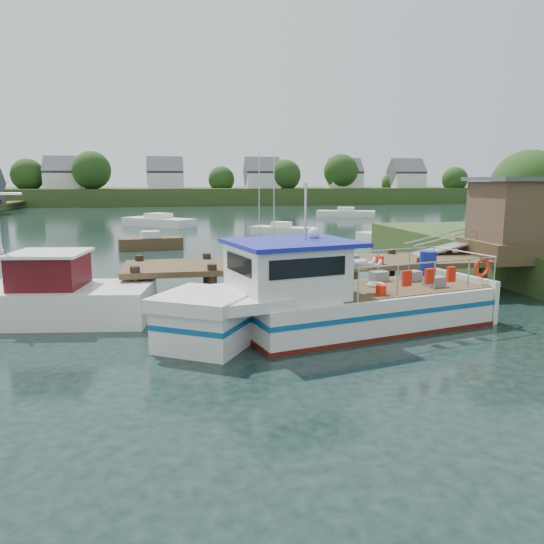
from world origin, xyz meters
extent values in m
plane|color=black|center=(0.00, 0.00, 0.00)|extent=(160.00, 160.00, 0.00)
cylinder|color=#332114|center=(14.00, 6.00, 1.52)|extent=(0.50, 0.50, 3.05)
sphere|color=#224016|center=(14.00, 6.00, 3.96)|extent=(3.90, 3.90, 3.90)
cube|color=#31461D|center=(0.00, 84.00, 1.40)|extent=(140.00, 24.00, 3.00)
cylinder|color=#332114|center=(-28.00, 79.00, 2.10)|extent=(0.60, 0.60, 4.20)
sphere|color=#224016|center=(-28.00, 79.00, 5.21)|extent=(5.54, 5.54, 5.54)
cylinder|color=#332114|center=(-17.00, 75.00, 2.40)|extent=(0.60, 0.60, 4.80)
sphere|color=#224016|center=(-17.00, 75.00, 5.95)|extent=(6.34, 6.34, 6.34)
cylinder|color=#332114|center=(-6.00, 77.00, 1.50)|extent=(0.60, 0.60, 3.00)
sphere|color=#224016|center=(-6.00, 77.00, 3.72)|extent=(3.96, 3.96, 3.96)
cylinder|color=#332114|center=(5.00, 79.00, 1.80)|extent=(0.60, 0.60, 3.60)
sphere|color=#224016|center=(5.00, 79.00, 4.46)|extent=(4.75, 4.75, 4.75)
cylinder|color=#332114|center=(16.00, 75.00, 2.10)|extent=(0.60, 0.60, 4.20)
sphere|color=#224016|center=(16.00, 75.00, 5.21)|extent=(5.54, 5.54, 5.54)
cylinder|color=#332114|center=(27.00, 77.00, 2.40)|extent=(0.60, 0.60, 4.80)
sphere|color=#224016|center=(27.00, 77.00, 5.95)|extent=(6.34, 6.34, 6.34)
cylinder|color=#332114|center=(38.00, 79.00, 1.50)|extent=(0.60, 0.60, 3.00)
sphere|color=#224016|center=(38.00, 79.00, 3.72)|extent=(3.96, 3.96, 3.96)
cylinder|color=#332114|center=(49.00, 75.00, 1.80)|extent=(0.60, 0.60, 3.60)
sphere|color=#224016|center=(49.00, 75.00, 4.46)|extent=(4.75, 4.75, 4.75)
cube|color=silver|center=(-22.00, 78.00, 4.00)|extent=(6.00, 5.00, 3.00)
cube|color=#47474C|center=(-22.00, 78.00, 5.90)|extent=(6.20, 5.09, 5.09)
cube|color=silver|center=(-5.00, 77.00, 4.00)|extent=(6.00, 5.00, 3.00)
cube|color=#47474C|center=(-5.00, 77.00, 5.90)|extent=(6.20, 5.09, 5.09)
cube|color=silver|center=(12.00, 76.00, 4.00)|extent=(6.00, 5.00, 3.00)
cube|color=#47474C|center=(12.00, 76.00, 5.90)|extent=(6.20, 5.09, 5.09)
cube|color=silver|center=(28.00, 78.00, 4.00)|extent=(6.00, 5.00, 3.00)
cube|color=#47474C|center=(28.00, 78.00, 5.90)|extent=(6.20, 5.09, 5.09)
cube|color=silver|center=(40.00, 77.00, 4.00)|extent=(6.00, 5.00, 3.00)
cube|color=#47474C|center=(40.00, 77.00, 5.90)|extent=(6.20, 5.09, 5.09)
cube|color=#493822|center=(-28.00, 64.00, 1.00)|extent=(2.20, 20.00, 0.25)
cube|color=#493822|center=(2.00, 0.00, 1.30)|extent=(16.00, 3.00, 0.20)
cylinder|color=black|center=(-5.50, -1.30, 0.65)|extent=(0.32, 0.32, 1.90)
cylinder|color=black|center=(-5.50, 1.30, 0.65)|extent=(0.32, 0.32, 1.90)
cylinder|color=black|center=(-3.00, -1.30, 0.65)|extent=(0.32, 0.32, 1.90)
cylinder|color=black|center=(-3.00, 1.30, 0.65)|extent=(0.32, 0.32, 1.90)
cylinder|color=black|center=(-0.50, -1.30, 0.65)|extent=(0.32, 0.32, 1.90)
cylinder|color=black|center=(-0.50, 1.30, 0.65)|extent=(0.32, 0.32, 1.90)
cylinder|color=black|center=(2.00, -1.30, 0.65)|extent=(0.32, 0.32, 1.90)
cylinder|color=black|center=(2.00, 1.30, 0.65)|extent=(0.32, 0.32, 1.90)
cylinder|color=black|center=(4.50, -1.30, 0.65)|extent=(0.32, 0.32, 1.90)
cylinder|color=black|center=(4.50, 1.30, 0.65)|extent=(0.32, 0.32, 1.90)
cylinder|color=black|center=(7.00, -1.30, 0.65)|extent=(0.32, 0.32, 1.90)
cylinder|color=black|center=(7.00, 1.30, 0.65)|extent=(0.32, 0.32, 1.90)
cylinder|color=black|center=(9.50, -1.30, 0.65)|extent=(0.32, 0.32, 1.90)
cylinder|color=black|center=(9.50, 1.30, 0.65)|extent=(0.32, 0.32, 1.90)
cube|color=#493822|center=(9.00, 0.00, 1.70)|extent=(3.20, 3.00, 0.60)
cube|color=#4F3C2C|center=(9.00, 0.00, 3.10)|extent=(2.60, 2.60, 2.40)
cube|color=#47474C|center=(9.00, 0.00, 4.40)|extent=(3.00, 3.00, 0.15)
cube|color=#A5A8AD|center=(6.70, 0.90, 1.65)|extent=(3.34, 0.90, 0.79)
cylinder|color=silver|center=(6.70, 0.50, 2.15)|extent=(3.34, 0.05, 0.76)
cylinder|color=silver|center=(6.70, 1.30, 2.15)|extent=(3.34, 0.05, 0.76)
cube|color=slate|center=(1.00, -1.00, 1.56)|extent=(0.60, 0.40, 0.30)
cube|color=slate|center=(2.00, -0.80, 1.56)|extent=(0.60, 0.40, 0.30)
cylinder|color=red|center=(3.00, -1.10, 1.55)|extent=(0.30, 0.30, 0.28)
cylinder|color=navy|center=(0.20, 0.90, 1.84)|extent=(0.56, 0.56, 0.85)
cube|color=silver|center=(1.28, -4.10, 0.57)|extent=(7.87, 4.58, 1.13)
cube|color=silver|center=(-3.51, -5.24, 0.57)|extent=(2.88, 2.88, 1.13)
cube|color=silver|center=(-3.51, -5.24, 1.28)|extent=(3.13, 3.17, 0.34)
cube|color=silver|center=(-2.56, -5.01, 1.25)|extent=(2.56, 3.18, 0.30)
cube|color=#11508B|center=(1.28, -4.10, 0.71)|extent=(7.97, 4.64, 0.14)
cube|color=#11508B|center=(-3.51, -5.24, 0.71)|extent=(2.93, 2.93, 0.14)
cube|color=#51140B|center=(1.28, -4.10, 0.05)|extent=(7.97, 4.62, 0.14)
cube|color=#493822|center=(2.43, -3.83, 1.14)|extent=(5.79, 3.81, 0.04)
cube|color=silver|center=(5.01, -3.22, 0.66)|extent=(0.87, 2.92, 1.33)
cube|color=silver|center=(-1.22, -4.70, 1.87)|extent=(3.27, 3.13, 1.48)
cube|color=black|center=(-0.92, -5.95, 2.17)|extent=(2.12, 0.54, 0.49)
cube|color=black|center=(-1.51, -3.44, 2.17)|extent=(2.12, 0.54, 0.49)
cube|color=black|center=(-2.57, -5.02, 2.17)|extent=(0.45, 1.73, 0.49)
cube|color=#191E9B|center=(-1.02, -4.65, 2.66)|extent=(3.92, 3.55, 0.12)
cylinder|color=silver|center=(-0.64, -4.56, 3.50)|extent=(0.09, 0.09, 1.58)
cylinder|color=silver|center=(-1.68, -5.31, 3.89)|extent=(0.03, 0.03, 2.36)
cylinder|color=silver|center=(-1.90, -4.35, 3.89)|extent=(0.03, 0.03, 2.36)
sphere|color=silver|center=(-0.25, -4.06, 2.86)|extent=(0.43, 0.43, 0.35)
cylinder|color=silver|center=(2.88, -5.12, 2.07)|extent=(4.80, 1.18, 0.04)
cylinder|color=silver|center=(2.26, -2.48, 2.07)|extent=(4.80, 1.18, 0.04)
cylinder|color=silver|center=(4.99, -3.22, 2.07)|extent=(0.67, 2.64, 0.04)
cylinder|color=silver|center=(0.54, -5.68, 1.60)|extent=(0.05, 0.05, 0.94)
cylinder|color=silver|center=(-0.09, -3.03, 1.60)|extent=(0.05, 0.05, 0.94)
cylinder|color=silver|center=(1.78, -5.38, 1.60)|extent=(0.05, 0.05, 0.94)
cylinder|color=silver|center=(1.15, -2.74, 1.60)|extent=(0.05, 0.05, 0.94)
cylinder|color=silver|center=(3.03, -5.09, 1.60)|extent=(0.05, 0.05, 0.94)
cylinder|color=silver|center=(2.40, -2.44, 1.60)|extent=(0.05, 0.05, 0.94)
cylinder|color=silver|center=(4.27, -4.79, 1.60)|extent=(0.05, 0.05, 0.94)
cylinder|color=silver|center=(3.65, -2.15, 1.60)|extent=(0.05, 0.05, 0.94)
cylinder|color=silver|center=(5.28, -4.55, 1.60)|extent=(0.05, 0.05, 0.94)
cylinder|color=silver|center=(4.65, -1.91, 1.60)|extent=(0.05, 0.05, 0.94)
cube|color=slate|center=(3.52, -4.18, 1.31)|extent=(0.67, 0.52, 0.32)
cube|color=slate|center=(3.27, -3.13, 1.31)|extent=(0.67, 0.52, 0.32)
cube|color=slate|center=(2.22, -2.97, 1.31)|extent=(0.61, 0.49, 0.32)
cylinder|color=navy|center=(4.14, -2.52, 1.58)|extent=(0.66, 0.66, 0.87)
cylinder|color=red|center=(1.48, -4.97, 1.29)|extent=(0.36, 0.36, 0.30)
torus|color=#BFB28C|center=(1.81, -3.78, 1.20)|extent=(0.66, 0.66, 0.12)
torus|color=red|center=(5.21, -3.98, 1.67)|extent=(0.62, 0.24, 0.61)
cube|color=red|center=(2.07, -5.33, 1.67)|extent=(0.29, 0.16, 0.44)
cube|color=red|center=(2.84, -5.15, 1.67)|extent=(0.29, 0.16, 0.44)
cube|color=red|center=(3.61, -4.97, 1.67)|extent=(0.29, 0.16, 0.44)
imported|color=silver|center=(0.77, -4.53, 2.00)|extent=(0.55, 0.71, 1.73)
cube|color=silver|center=(-8.57, -1.59, 0.55)|extent=(7.45, 3.65, 1.10)
cube|color=#4A0C12|center=(-8.03, -1.67, 1.59)|extent=(2.25, 2.25, 1.04)
cube|color=silver|center=(-8.03, -1.67, 2.14)|extent=(2.49, 2.49, 0.09)
cube|color=#493822|center=(-5.62, 15.74, 0.37)|extent=(4.12, 1.91, 0.73)
cube|color=silver|center=(-5.62, 15.74, 0.92)|extent=(1.24, 1.10, 0.47)
cube|color=silver|center=(16.31, 42.05, 0.37)|extent=(7.25, 4.73, 0.74)
cube|color=silver|center=(16.31, 42.05, 0.93)|extent=(2.40, 2.25, 0.48)
cube|color=silver|center=(4.36, 22.59, 0.34)|extent=(4.86, 4.26, 0.68)
cube|color=silver|center=(4.36, 22.59, 0.85)|extent=(1.79, 1.75, 0.44)
cube|color=silver|center=(12.34, 17.58, 0.33)|extent=(6.96, 3.96, 0.66)
cube|color=silver|center=(12.34, 17.58, 0.83)|extent=(2.21, 2.03, 0.42)
cube|color=silver|center=(-5.44, 32.66, 0.40)|extent=(7.12, 6.99, 0.80)
cube|color=silver|center=(-5.44, 32.66, 1.01)|extent=(2.74, 2.73, 0.52)
camera|label=1|loc=(-4.30, -18.78, 4.36)|focal=35.00mm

